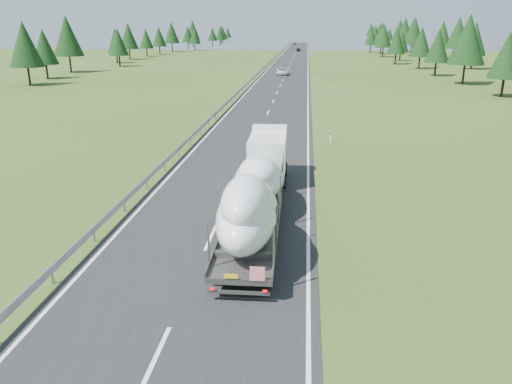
# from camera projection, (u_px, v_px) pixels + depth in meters

# --- Properties ---
(ground) EXTENTS (400.00, 400.00, 0.00)m
(ground) POSITION_uv_depth(u_px,v_px,m) (157.00, 356.00, 15.14)
(ground) COLOR #314617
(ground) RESTS_ON ground
(road_surface) EXTENTS (10.00, 400.00, 0.02)m
(road_surface) POSITION_uv_depth(u_px,v_px,m) (287.00, 71.00, 109.53)
(road_surface) COLOR black
(road_surface) RESTS_ON ground
(guardrail) EXTENTS (0.10, 400.00, 0.76)m
(guardrail) POSITION_uv_depth(u_px,v_px,m) (263.00, 68.00, 109.78)
(guardrail) COLOR slate
(guardrail) RESTS_ON ground
(marker_posts) EXTENTS (0.13, 350.08, 1.00)m
(marker_posts) POSITION_uv_depth(u_px,v_px,m) (314.00, 55.00, 160.67)
(marker_posts) COLOR silver
(marker_posts) RESTS_ON ground
(highway_sign) EXTENTS (0.08, 0.90, 2.60)m
(highway_sign) POSITION_uv_depth(u_px,v_px,m) (323.00, 71.00, 89.41)
(highway_sign) COLOR slate
(highway_sign) RESTS_ON ground
(tree_line_right) EXTENTS (27.70, 343.03, 12.63)m
(tree_line_right) POSITION_uv_depth(u_px,v_px,m) (450.00, 36.00, 126.06)
(tree_line_right) COLOR black
(tree_line_right) RESTS_ON ground
(tree_line_left) EXTENTS (14.60, 342.66, 12.48)m
(tree_line_left) POSITION_uv_depth(u_px,v_px,m) (112.00, 37.00, 125.71)
(tree_line_left) COLOR black
(tree_line_left) RESTS_ON ground
(boat_truck) EXTENTS (2.70, 17.52, 3.97)m
(boat_truck) POSITION_uv_depth(u_px,v_px,m) (257.00, 185.00, 24.81)
(boat_truck) COLOR white
(boat_truck) RESTS_ON ground
(distant_van) EXTENTS (2.34, 5.01, 1.39)m
(distant_van) POSITION_uv_depth(u_px,v_px,m) (282.00, 71.00, 101.42)
(distant_van) COLOR silver
(distant_van) RESTS_ON ground
(distant_car_dark) EXTENTS (1.81, 4.17, 1.40)m
(distant_car_dark) POSITION_uv_depth(u_px,v_px,m) (298.00, 49.00, 195.72)
(distant_car_dark) COLOR black
(distant_car_dark) RESTS_ON ground
(distant_car_blue) EXTENTS (2.01, 4.69, 1.50)m
(distant_car_blue) POSITION_uv_depth(u_px,v_px,m) (294.00, 43.00, 260.49)
(distant_car_blue) COLOR #172541
(distant_car_blue) RESTS_ON ground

